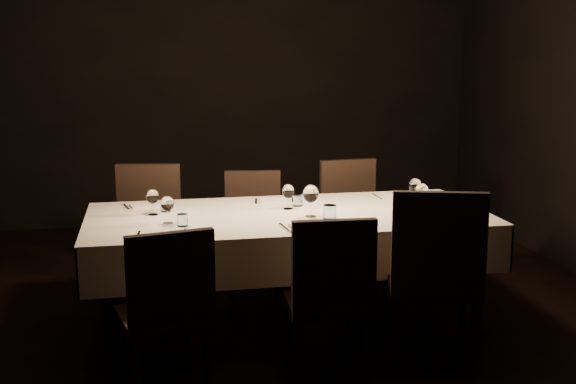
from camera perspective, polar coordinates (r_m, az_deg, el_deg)
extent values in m
cube|color=black|center=(4.81, 0.00, -10.63)|extent=(5.00, 6.00, 0.01)
cube|color=black|center=(7.43, -4.53, 9.08)|extent=(5.00, 0.01, 3.00)
cube|color=black|center=(1.65, 20.57, 0.13)|extent=(5.00, 0.01, 3.00)
cube|color=black|center=(4.58, 0.00, -2.08)|extent=(2.40, 1.00, 0.04)
cylinder|color=black|center=(4.22, -14.14, -8.99)|extent=(0.07, 0.07, 0.71)
cylinder|color=black|center=(5.01, -13.68, -5.67)|extent=(0.07, 0.07, 0.71)
cylinder|color=black|center=(4.65, 14.81, -7.07)|extent=(0.07, 0.07, 0.71)
cylinder|color=black|center=(5.38, 10.93, -4.36)|extent=(0.07, 0.07, 0.71)
cube|color=beige|center=(4.58, 0.00, -1.77)|extent=(2.52, 1.12, 0.01)
cube|color=beige|center=(5.14, -1.19, -1.96)|extent=(2.52, 0.01, 0.28)
cube|color=beige|center=(4.09, 1.50, -5.50)|extent=(2.52, 0.01, 0.28)
cube|color=beige|center=(5.00, 14.26, -2.71)|extent=(0.01, 1.12, 0.28)
cube|color=beige|center=(4.55, -15.73, -4.19)|extent=(0.01, 1.12, 0.28)
cylinder|color=black|center=(4.16, -7.88, -11.44)|extent=(0.04, 0.04, 0.38)
cylinder|color=black|center=(3.85, -6.36, -13.39)|extent=(0.04, 0.04, 0.38)
cylinder|color=black|center=(4.09, -12.83, -12.06)|extent=(0.04, 0.04, 0.38)
cylinder|color=black|center=(3.77, -11.74, -14.13)|extent=(0.04, 0.04, 0.38)
cube|color=black|center=(3.88, -9.81, -9.76)|extent=(0.52, 0.52, 0.06)
cube|color=black|center=(3.62, -9.22, -6.83)|extent=(0.44, 0.15, 0.48)
cube|color=beige|center=(4.13, -9.99, -3.24)|extent=(0.22, 0.15, 0.01)
cube|color=silver|center=(4.13, -11.77, -3.37)|extent=(0.03, 0.18, 0.01)
cube|color=silver|center=(4.13, -8.20, -3.23)|extent=(0.03, 0.18, 0.01)
cylinder|color=silver|center=(4.30, -8.35, -2.20)|extent=(0.07, 0.07, 0.07)
cylinder|color=white|center=(4.38, -9.47, -2.43)|extent=(0.06, 0.06, 0.00)
cylinder|color=white|center=(4.37, -9.48, -1.91)|extent=(0.01, 0.01, 0.08)
ellipsoid|color=white|center=(4.35, -9.52, -0.92)|extent=(0.08, 0.08, 0.09)
cylinder|color=black|center=(4.32, 4.90, -10.46)|extent=(0.04, 0.04, 0.39)
cylinder|color=black|center=(3.99, 6.17, -12.38)|extent=(0.04, 0.04, 0.39)
cylinder|color=black|center=(4.25, 0.03, -10.78)|extent=(0.04, 0.04, 0.39)
cylinder|color=black|center=(3.92, 0.87, -12.78)|extent=(0.04, 0.04, 0.39)
cube|color=black|center=(4.04, 3.03, -8.66)|extent=(0.46, 0.46, 0.06)
cube|color=black|center=(3.77, 3.67, -5.78)|extent=(0.45, 0.07, 0.48)
cube|color=beige|center=(4.23, 1.85, -2.69)|extent=(0.26, 0.17, 0.02)
cube|color=silver|center=(4.20, -0.24, -2.86)|extent=(0.04, 0.22, 0.01)
cube|color=silver|center=(4.27, 3.91, -2.65)|extent=(0.03, 0.22, 0.01)
cylinder|color=silver|center=(4.43, 3.31, -1.59)|extent=(0.08, 0.08, 0.09)
cylinder|color=white|center=(4.49, 1.80, -1.94)|extent=(0.08, 0.08, 0.00)
cylinder|color=white|center=(4.48, 1.81, -1.32)|extent=(0.01, 0.01, 0.10)
ellipsoid|color=white|center=(4.46, 1.81, -0.13)|extent=(0.10, 0.10, 0.11)
cylinder|color=black|center=(4.55, 13.62, -9.24)|extent=(0.04, 0.04, 0.44)
cylinder|color=black|center=(4.17, 14.45, -11.28)|extent=(0.04, 0.04, 0.44)
cylinder|color=black|center=(4.51, 8.23, -9.23)|extent=(0.04, 0.04, 0.44)
cylinder|color=black|center=(4.12, 8.53, -11.31)|extent=(0.04, 0.04, 0.44)
cube|color=black|center=(4.25, 11.34, -7.08)|extent=(0.62, 0.62, 0.07)
cube|color=black|center=(3.95, 11.84, -3.88)|extent=(0.50, 0.19, 0.55)
cube|color=beige|center=(4.44, 11.07, -2.20)|extent=(0.23, 0.15, 0.02)
cube|color=silver|center=(4.39, 9.34, -2.36)|extent=(0.02, 0.20, 0.01)
cube|color=silver|center=(4.50, 12.75, -2.17)|extent=(0.02, 0.20, 0.01)
cylinder|color=silver|center=(4.65, 11.89, -1.22)|extent=(0.07, 0.07, 0.08)
cylinder|color=white|center=(4.70, 10.46, -1.51)|extent=(0.07, 0.07, 0.00)
cylinder|color=white|center=(4.69, 10.48, -0.97)|extent=(0.01, 0.01, 0.09)
ellipsoid|color=white|center=(4.67, 10.51, 0.06)|extent=(0.09, 0.09, 0.10)
cylinder|color=black|center=(5.17, -13.50, -6.94)|extent=(0.04, 0.04, 0.40)
cylinder|color=black|center=(5.52, -12.72, -5.70)|extent=(0.04, 0.04, 0.40)
cylinder|color=black|center=(5.10, -9.27, -7.00)|extent=(0.04, 0.04, 0.40)
cylinder|color=black|center=(5.46, -8.76, -5.73)|extent=(0.04, 0.04, 0.40)
cube|color=black|center=(5.25, -11.16, -3.92)|extent=(0.53, 0.53, 0.06)
cube|color=black|center=(5.37, -10.94, -0.46)|extent=(0.46, 0.12, 0.50)
cube|color=beige|center=(4.86, -11.17, -1.04)|extent=(0.22, 0.17, 0.01)
cube|color=silver|center=(4.87, -12.66, -1.15)|extent=(0.05, 0.18, 0.01)
cube|color=silver|center=(4.87, -9.68, -1.03)|extent=(0.05, 0.18, 0.01)
cylinder|color=silver|center=(4.68, -9.63, -1.11)|extent=(0.07, 0.07, 0.07)
cylinder|color=white|center=(4.61, -10.60, -1.77)|extent=(0.06, 0.06, 0.00)
cylinder|color=white|center=(4.60, -10.62, -1.28)|extent=(0.01, 0.01, 0.08)
ellipsoid|color=white|center=(4.59, -10.65, -0.35)|extent=(0.08, 0.08, 0.09)
cylinder|color=black|center=(5.28, -4.56, -6.44)|extent=(0.04, 0.04, 0.37)
cylinder|color=black|center=(5.61, -4.50, -5.37)|extent=(0.04, 0.04, 0.37)
cylinder|color=black|center=(5.29, -0.83, -6.38)|extent=(0.04, 0.04, 0.37)
cylinder|color=black|center=(5.61, -1.01, -5.32)|extent=(0.04, 0.04, 0.37)
cube|color=black|center=(5.39, -2.75, -3.72)|extent=(0.47, 0.47, 0.05)
cube|color=black|center=(5.50, -2.80, -0.65)|extent=(0.42, 0.10, 0.46)
cube|color=beige|center=(4.94, -1.08, -0.64)|extent=(0.22, 0.15, 0.01)
cube|color=silver|center=(4.92, -2.53, -0.75)|extent=(0.04, 0.18, 0.01)
cube|color=silver|center=(4.96, 0.36, -0.63)|extent=(0.04, 0.18, 0.01)
cylinder|color=silver|center=(4.78, 0.79, -0.69)|extent=(0.07, 0.07, 0.07)
cylinder|color=white|center=(4.70, 0.02, -1.33)|extent=(0.06, 0.06, 0.00)
cylinder|color=white|center=(4.69, 0.02, -0.85)|extent=(0.01, 0.01, 0.08)
ellipsoid|color=white|center=(4.67, 0.02, 0.06)|extent=(0.08, 0.08, 0.09)
cylinder|color=black|center=(5.38, 4.21, -5.96)|extent=(0.04, 0.04, 0.39)
cylinder|color=black|center=(5.71, 2.94, -4.90)|extent=(0.04, 0.04, 0.39)
cylinder|color=black|center=(5.51, 7.84, -5.61)|extent=(0.04, 0.04, 0.39)
cylinder|color=black|center=(5.84, 6.39, -4.60)|extent=(0.04, 0.04, 0.39)
cube|color=black|center=(5.55, 5.39, -3.03)|extent=(0.49, 0.49, 0.06)
cube|color=black|center=(5.66, 4.73, 0.13)|extent=(0.45, 0.09, 0.49)
cube|color=beige|center=(5.16, 8.44, -0.24)|extent=(0.22, 0.15, 0.02)
cube|color=silver|center=(5.11, 7.03, -0.35)|extent=(0.02, 0.19, 0.01)
cube|color=silver|center=(5.20, 9.83, -0.23)|extent=(0.02, 0.19, 0.01)
cylinder|color=silver|center=(5.03, 10.57, -0.25)|extent=(0.07, 0.07, 0.07)
cylinder|color=white|center=(4.93, 9.97, -0.88)|extent=(0.06, 0.06, 0.00)
cylinder|color=white|center=(4.93, 9.98, -0.40)|extent=(0.01, 0.01, 0.08)
ellipsoid|color=white|center=(4.91, 10.02, 0.52)|extent=(0.08, 0.08, 0.10)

